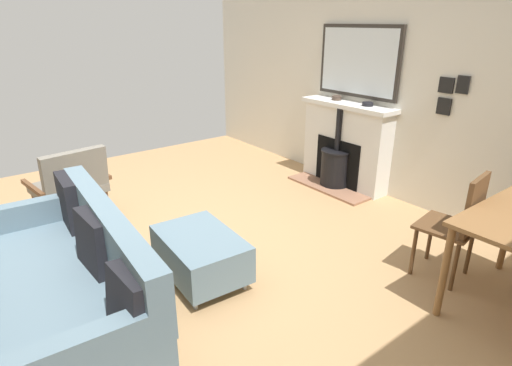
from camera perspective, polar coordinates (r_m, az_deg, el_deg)
ground_plane at (r=3.74m, az=-11.43°, el=-10.23°), size 5.45×6.32×0.01m
wall_left at (r=5.01m, az=17.09°, el=13.61°), size 0.12×6.32×2.65m
fireplace at (r=5.20m, az=11.93°, el=4.55°), size 0.57×1.25×1.03m
mirror_over_mantel at (r=5.11m, az=13.91°, el=15.96°), size 0.04×1.13×0.81m
mantel_bowl_near at (r=5.22m, az=11.06°, el=11.49°), size 0.12×0.12×0.05m
mantel_bowl_far at (r=4.93m, az=15.14°, el=10.50°), size 0.13×0.13×0.04m
sofa at (r=3.01m, az=-25.11°, el=-12.63°), size 1.04×1.93×0.82m
ottoman at (r=3.31m, az=-7.65°, el=-9.53°), size 0.57×0.81×0.38m
armchair_accent at (r=4.41m, az=-24.14°, el=0.05°), size 0.75×0.66×0.82m
dining_chair_near_fireplace at (r=3.52m, az=26.27°, el=-4.61°), size 0.45×0.45×0.89m
photo_gallery_row at (r=4.52m, az=25.21°, el=11.20°), size 0.02×0.29×0.39m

